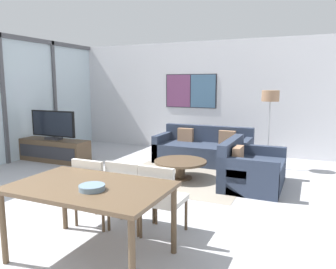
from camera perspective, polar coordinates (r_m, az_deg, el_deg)
The scene contains 14 objects.
wall_back at distance 8.61m, azimuth 3.98°, elevation 6.60°, with size 7.37×0.09×2.80m.
window_wall_left at distance 7.91m, azimuth -26.91°, elevation 6.41°, with size 0.07×6.14×2.80m.
area_rug at distance 6.12m, azimuth 2.16°, elevation -7.63°, with size 2.34×1.96×0.01m.
tv_console at distance 7.84m, azimuth -19.20°, elevation -2.62°, with size 1.69×0.49×0.50m.
television at distance 7.75m, azimuth -19.41°, elevation 1.55°, with size 1.19×0.20×0.65m.
sofa_main at distance 7.35m, azimuth 6.26°, elevation -2.77°, with size 2.06×0.95×0.79m.
sofa_side at distance 5.83m, azimuth 13.91°, elevation -6.06°, with size 0.95×1.35×0.79m.
coffee_table at distance 6.06m, azimuth 2.18°, elevation -5.32°, with size 0.96×0.96×0.34m.
dining_table at distance 3.35m, azimuth -13.45°, elevation -9.82°, with size 1.55×0.97×0.76m.
dining_chair_left at distance 4.16m, azimuth -12.64°, elevation -8.95°, with size 0.46×0.46×0.85m.
dining_chair_centre at distance 3.97m, azimuth -6.97°, elevation -9.66°, with size 0.46×0.46×0.85m.
dining_chair_right at distance 3.77m, azimuth -1.21°, elevation -10.65°, with size 0.46×0.46×0.85m.
fruit_bowl at distance 3.16m, azimuth -13.11°, elevation -8.91°, with size 0.25×0.25×0.05m.
floor_lamp at distance 6.92m, azimuth 17.36°, elevation 5.38°, with size 0.34×0.34×1.61m.
Camera 1 is at (2.94, -1.94, 1.74)m, focal length 35.00 mm.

